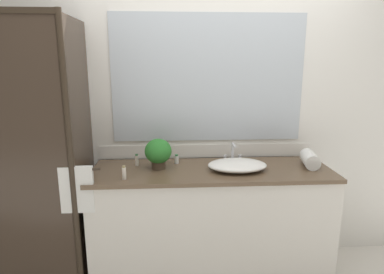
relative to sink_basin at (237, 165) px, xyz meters
The scene contains 11 objects.
ground_plane 0.96m from the sink_basin, behind, with size 8.00×8.00×0.00m, color silver.
wall_back_with_mirror 0.56m from the sink_basin, 116.63° to the left, with size 4.40×0.06×2.60m.
vanity_cabinet 0.52m from the sink_basin, 168.35° to the left, with size 1.80×0.58×0.90m.
shower_enclosure 1.47m from the sink_basin, behind, with size 1.20×0.59×2.00m.
sink_basin is the anchor object (origin of this frame).
faucet 0.19m from the sink_basin, 90.00° to the left, with size 0.17×0.13×0.16m.
potted_plant 0.60m from the sink_basin, behind, with size 0.20×0.20×0.23m.
amenity_bottle_conditioner 0.77m from the sink_basin, 168.91° to the left, with size 0.03×0.03×0.09m.
amenity_bottle_shampoo 0.49m from the sink_basin, 157.63° to the left, with size 0.03×0.03×0.07m.
amenity_bottle_lotion 0.83m from the sink_basin, 169.33° to the right, with size 0.03×0.03×0.10m.
rolled_towel_near_edge 0.58m from the sink_basin, ahead, with size 0.11×0.11×0.23m, color white.
Camera 1 is at (-0.29, -2.35, 1.70)m, focal length 30.84 mm.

